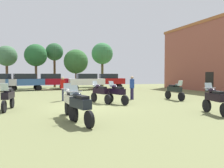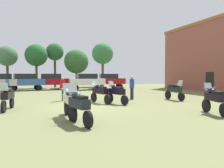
{
  "view_description": "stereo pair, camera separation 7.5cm",
  "coord_description": "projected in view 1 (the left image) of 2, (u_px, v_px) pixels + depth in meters",
  "views": [
    {
      "loc": [
        -3.14,
        -12.79,
        1.9
      ],
      "look_at": [
        3.17,
        4.64,
        1.11
      ],
      "focal_mm": 35.1,
      "sensor_mm": 36.0,
      "label": 1
    },
    {
      "loc": [
        -3.07,
        -12.82,
        1.9
      ],
      "look_at": [
        3.17,
        4.64,
        1.11
      ],
      "focal_mm": 35.1,
      "sensor_mm": 36.0,
      "label": 2
    }
  ],
  "objects": [
    {
      "name": "tree_5",
      "position": [
        36.0,
        55.0,
        30.4
      ],
      "size": [
        3.09,
        3.09,
        6.13
      ],
      "color": "brown",
      "rests_on": "ground"
    },
    {
      "name": "tree_6",
      "position": [
        7.0,
        56.0,
        29.38
      ],
      "size": [
        2.74,
        2.74,
        5.78
      ],
      "color": "brown",
      "rests_on": "ground"
    },
    {
      "name": "motorcycle_9",
      "position": [
        8.0,
        97.0,
        11.49
      ],
      "size": [
        0.67,
        2.22,
        1.46
      ],
      "rotation": [
        0.0,
        0.0,
        2.99
      ],
      "color": "black",
      "rests_on": "ground"
    },
    {
      "name": "car_1",
      "position": [
        51.0,
        80.0,
        27.4
      ],
      "size": [
        4.32,
        1.85,
        2.0
      ],
      "rotation": [
        0.0,
        0.0,
        1.56
      ],
      "color": "black",
      "rests_on": "ground"
    },
    {
      "name": "tree_1",
      "position": [
        102.0,
        54.0,
        34.8
      ],
      "size": [
        3.4,
        3.4,
        6.95
      ],
      "color": "brown",
      "rests_on": "ground"
    },
    {
      "name": "car_6",
      "position": [
        87.0,
        80.0,
        27.17
      ],
      "size": [
        4.32,
        1.86,
        2.0
      ],
      "rotation": [
        0.0,
        0.0,
        1.56
      ],
      "color": "black",
      "rests_on": "ground"
    },
    {
      "name": "motorcycle_6",
      "position": [
        71.0,
        101.0,
        9.51
      ],
      "size": [
        0.62,
        2.3,
        1.49
      ],
      "rotation": [
        0.0,
        0.0,
        0.05
      ],
      "color": "black",
      "rests_on": "ground"
    },
    {
      "name": "motorcycle_1",
      "position": [
        80.0,
        105.0,
        8.29
      ],
      "size": [
        0.74,
        2.08,
        1.46
      ],
      "rotation": [
        0.0,
        0.0,
        0.23
      ],
      "color": "black",
      "rests_on": "ground"
    },
    {
      "name": "motorcycle_10",
      "position": [
        175.0,
        90.0,
        16.23
      ],
      "size": [
        0.62,
        2.17,
        1.46
      ],
      "rotation": [
        0.0,
        0.0,
        3.19
      ],
      "color": "black",
      "rests_on": "ground"
    },
    {
      "name": "person_1",
      "position": [
        132.0,
        86.0,
        16.51
      ],
      "size": [
        0.43,
        0.43,
        1.78
      ],
      "rotation": [
        0.0,
        0.0,
        1.87
      ],
      "color": "#2F2850",
      "rests_on": "ground"
    },
    {
      "name": "motorcycle_5",
      "position": [
        215.0,
        99.0,
        10.31
      ],
      "size": [
        0.72,
        2.09,
        1.48
      ],
      "rotation": [
        0.0,
        0.0,
        -0.22
      ],
      "color": "black",
      "rests_on": "ground"
    },
    {
      "name": "car_4",
      "position": [
        25.0,
        81.0,
        25.8
      ],
      "size": [
        4.57,
        2.63,
        2.0
      ],
      "rotation": [
        0.0,
        0.0,
        1.77
      ],
      "color": "black",
      "rests_on": "ground"
    },
    {
      "name": "motorcycle_3",
      "position": [
        117.0,
        93.0,
        14.08
      ],
      "size": [
        0.83,
        2.09,
        1.46
      ],
      "rotation": [
        0.0,
        0.0,
        0.3
      ],
      "color": "black",
      "rests_on": "ground"
    },
    {
      "name": "tree_7",
      "position": [
        54.0,
        52.0,
        32.34
      ],
      "size": [
        2.57,
        2.57,
        6.54
      ],
      "color": "brown",
      "rests_on": "ground"
    },
    {
      "name": "motorcycle_2",
      "position": [
        100.0,
        92.0,
        14.48
      ],
      "size": [
        0.86,
        2.19,
        1.46
      ],
      "rotation": [
        0.0,
        0.0,
        0.3
      ],
      "color": "black",
      "rests_on": "ground"
    },
    {
      "name": "tree_4",
      "position": [
        76.0,
        62.0,
        32.12
      ],
      "size": [
        3.55,
        3.55,
        5.59
      ],
      "color": "brown",
      "rests_on": "ground"
    },
    {
      "name": "car_3",
      "position": [
        108.0,
        80.0,
        29.58
      ],
      "size": [
        4.53,
        2.45,
        2.0
      ],
      "rotation": [
        0.0,
        0.0,
        1.41
      ],
      "color": "black",
      "rests_on": "ground"
    },
    {
      "name": "ground_plane",
      "position": [
        89.0,
        106.0,
        13.17
      ],
      "size": [
        44.0,
        52.0,
        0.02
      ],
      "color": "olive"
    },
    {
      "name": "person_2",
      "position": [
        63.0,
        87.0,
        15.66
      ],
      "size": [
        0.39,
        0.39,
        1.72
      ],
      "rotation": [
        0.0,
        0.0,
        4.54
      ],
      "color": "#30344D",
      "rests_on": "ground"
    }
  ]
}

